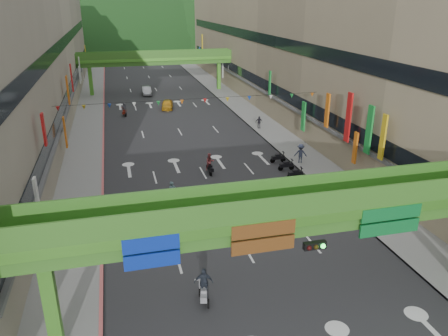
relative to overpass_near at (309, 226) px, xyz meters
name	(u,v)px	position (x,y,z in m)	size (l,w,h in m)	color
road_slab	(169,113)	(-0.93, 44.62, -5.20)	(18.00, 140.00, 0.02)	#28282B
sidewalk_left	(89,117)	(-11.93, 44.62, -5.13)	(4.00, 140.00, 0.15)	gray
sidewalk_right	(243,108)	(10.07, 44.62, -5.13)	(4.00, 140.00, 0.15)	gray
curb_left	(104,116)	(-10.03, 44.62, -5.12)	(0.20, 140.00, 0.18)	#CC5959
curb_right	(230,109)	(8.17, 44.62, -5.12)	(0.20, 140.00, 0.18)	gray
building_row_left	(16,48)	(-19.86, 44.62, 4.25)	(12.80, 95.00, 19.00)	#9E937F
building_row_right	(296,42)	(18.00, 44.62, 4.25)	(12.80, 95.00, 19.00)	gray
overpass_near	(309,226)	(0.00, 0.00, 0.00)	(28.00, 12.27, 7.10)	#4C9E2D
overpass_far	(156,61)	(-0.93, 59.62, 0.20)	(28.00, 2.20, 7.10)	#4C9E2D
hill_left	(88,44)	(-15.93, 154.62, -5.21)	(168.00, 140.00, 112.00)	#1C4419
hill_right	(187,38)	(24.07, 174.62, -5.21)	(208.00, 176.00, 128.00)	#1C4419
bunting_string	(194,101)	(-0.93, 24.62, 0.75)	(26.00, 0.36, 0.47)	black
scooter_rider_near	(172,195)	(-4.66, 14.26, -4.23)	(0.76, 1.58, 2.09)	black
scooter_rider_mid	(210,163)	(-0.33, 20.27, -4.18)	(0.87, 1.60, 2.00)	black
scooter_rider_left	(204,285)	(-4.67, 2.31, -4.16)	(1.09, 1.58, 2.09)	gray
scooter_rider_far	(124,109)	(-7.16, 44.41, -4.27)	(0.84, 1.57, 1.88)	maroon
parked_scooter_row	(295,174)	(6.87, 17.12, -4.68)	(1.60, 9.35, 1.08)	black
car_silver	(147,91)	(-2.93, 58.21, -4.51)	(1.47, 4.21, 1.39)	#A1A3A8
car_yellow	(167,105)	(-0.86, 46.99, -4.52)	(1.61, 4.01, 1.37)	gold
pedestrian_red	(361,195)	(9.60, 10.68, -4.28)	(0.89, 0.70, 1.84)	#AA0B1E
pedestrian_dark	(259,123)	(8.87, 33.40, -4.45)	(0.89, 0.37, 1.52)	black
pedestrian_blue	(300,155)	(8.87, 20.63, -4.26)	(0.89, 0.57, 1.90)	#2F364C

